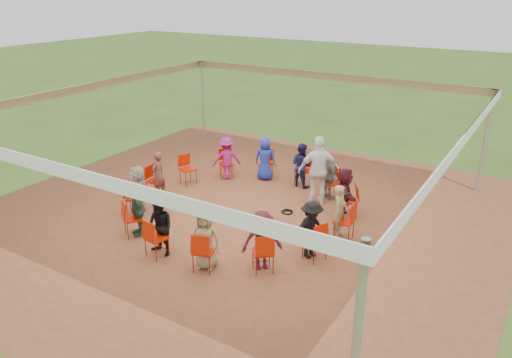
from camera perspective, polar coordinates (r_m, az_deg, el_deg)
The scene contains 33 objects.
ground at distance 13.18m, azimuth -1.70°, elevation -4.14°, with size 80.00×80.00×0.00m, color #33541A.
dirt_patch at distance 13.17m, azimuth -1.70°, elevation -4.12°, with size 13.00×13.00×0.00m, color brown.
tent at distance 12.34m, azimuth -1.82°, elevation 5.85°, with size 10.33×10.33×3.00m.
chair_0 at distance 11.05m, azimuth 6.71°, elevation -7.02°, with size 0.42×0.44×0.90m, color #BC1700, non-canonical shape.
chair_1 at distance 12.00m, azimuth 10.05°, elevation -4.80°, with size 0.42×0.44×0.90m, color #BC1700, non-canonical shape.
chair_2 at distance 13.12m, azimuth 10.55°, elevation -2.46°, with size 0.42×0.44×0.90m, color #BC1700, non-canonical shape.
chair_3 at distance 14.19m, azimuth 8.76°, elevation -0.48°, with size 0.42×0.44×0.90m, color #BC1700, non-canonical shape.
chair_4 at distance 15.02m, azimuth 5.41°, elevation 0.94°, with size 0.42×0.44×0.90m, color #BC1700, non-canonical shape.
chair_5 at distance 15.49m, azimuth 1.16°, elevation 1.69°, with size 0.42×0.44×0.90m, color #BC1700, non-canonical shape.
chair_6 at distance 15.56m, azimuth -3.42°, elevation 1.73°, with size 0.42×0.44×0.90m, color #BC1700, non-canonical shape.
chair_7 at distance 15.19m, azimuth -7.80°, elevation 1.08°, with size 0.42×0.44×0.90m, color #BC1700, non-canonical shape.
chair_8 at distance 14.46m, azimuth -11.44°, elevation -0.24°, with size 0.42×0.44×0.90m, color #BC1700, non-canonical shape.
chair_9 at distance 13.44m, azimuth -13.70°, elevation -2.13°, with size 0.42×0.44×0.90m, color #BC1700, non-canonical shape.
chair_10 at distance 12.31m, azimuth -13.87°, elevation -4.41°, with size 0.42×0.44×0.90m, color #BC1700, non-canonical shape.
chair_11 at distance 11.28m, azimuth -11.31°, elevation -6.67°, with size 0.42×0.44×0.90m, color #BC1700, non-canonical shape.
chair_12 at distance 10.62m, azimuth -5.98°, elevation -8.23°, with size 0.42×0.44×0.90m, color #BC1700, non-canonical shape.
chair_13 at distance 10.53m, azimuth 0.80°, elevation -8.38°, with size 0.42×0.44×0.90m, color #BC1700, non-canonical shape.
person_seated_0 at distance 11.02m, azimuth 6.33°, elevation -5.76°, with size 0.86×0.43×1.34m, color black.
person_seated_1 at distance 11.93m, azimuth 9.57°, elevation -3.72°, with size 0.49×0.32×1.34m, color #8E7F54.
person_seated_2 at distance 13.02m, azimuth 10.09°, elevation -1.56°, with size 1.24×0.46×1.34m, color #43121F.
person_seated_3 at distance 14.05m, azimuth 8.40°, elevation 0.30°, with size 0.78×0.40×1.34m, color slate.
person_seated_4 at distance 14.85m, azimuth 5.18°, elevation 1.63°, with size 0.65×0.37×1.34m, color #181944.
person_seated_5 at distance 15.31m, azimuth 1.07°, elevation 2.33°, with size 0.65×0.37×1.34m, color #1C2C9E.
person_seated_6 at distance 15.37m, azimuth -3.38°, elevation 2.37°, with size 0.86×0.43×1.34m, color #8E1868.
person_seated_7 at distance 14.31m, azimuth -11.13°, elevation 0.51°, with size 0.49×0.32×1.34m, color brown.
person_seated_8 at distance 13.33m, azimuth -13.28°, elevation -1.26°, with size 1.24×0.46×1.34m, color #A4A393.
person_seated_9 at distance 12.23m, azimuth -13.41°, elevation -3.37°, with size 0.78×0.40×1.34m, color #2B5039.
person_seated_10 at distance 11.25m, azimuth -10.92°, elevation -5.45°, with size 0.65×0.37×1.34m, color black.
person_seated_11 at distance 10.61m, azimuth -5.80°, elevation -6.87°, with size 0.65×0.37×1.34m, color #8E7F54.
person_seated_12 at distance 10.53m, azimuth 0.67°, elevation -7.00°, with size 0.86×0.43×1.34m, color #43121F.
standing_person at distance 13.62m, azimuth 7.18°, elevation 0.98°, with size 1.12×0.57×1.92m, color silver.
cable_coil at distance 13.31m, azimuth 3.60°, elevation -3.79°, with size 0.41×0.41×0.03m.
laptop at distance 11.15m, azimuth 5.75°, elevation -5.66°, with size 0.35×0.38×0.22m.
Camera 1 is at (6.56, -9.91, 5.69)m, focal length 35.00 mm.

